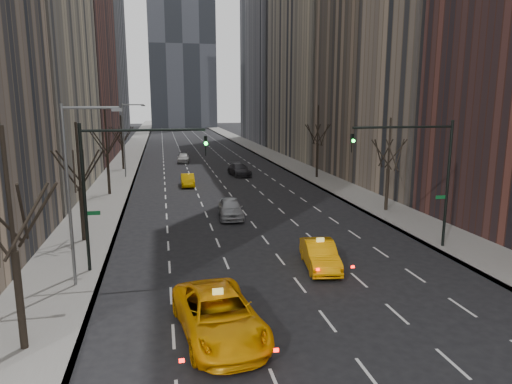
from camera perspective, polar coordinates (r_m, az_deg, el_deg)
ground at (r=17.33m, az=13.85°, el=-21.25°), size 400.00×400.00×0.00m
sidewalk_left at (r=83.79m, az=-15.48°, el=4.46°), size 4.50×320.00×0.15m
sidewalk_right at (r=85.71m, az=1.14°, el=5.00°), size 4.50×320.00×0.15m
bld_left_far at (r=81.50m, az=-23.40°, el=19.28°), size 14.00×28.00×44.00m
bld_left_deep at (r=112.06m, az=-20.51°, el=21.14°), size 14.00×30.00×60.00m
bld_right_far at (r=83.59m, az=8.88°, el=21.88°), size 14.00×28.00×50.00m
bld_right_deep at (r=113.45m, az=3.08°, el=21.14°), size 14.00×30.00×58.00m
tree_lw_a at (r=18.69m, az=-27.94°, el=-6.73°), size 3.36×3.50×8.28m
tree_lw_b at (r=32.03m, az=-21.10°, el=0.53°), size 3.36×3.50×7.82m
tree_lw_c at (r=47.68m, az=-18.09°, el=4.36°), size 3.36×3.50×8.74m
tree_lw_d at (r=65.56m, az=-16.39°, el=5.73°), size 3.36×3.50×7.36m
tree_rw_b at (r=40.13m, az=16.18°, el=2.83°), size 3.36×3.50×7.82m
tree_rw_c at (r=56.52m, az=7.69°, el=5.78°), size 3.36×3.50×8.74m
traffic_mast_left at (r=25.49m, az=-17.08°, el=2.27°), size 6.69×0.39×8.00m
traffic_mast_right at (r=29.87m, az=20.33°, el=3.30°), size 6.69×0.39×8.00m
streetlight_near at (r=23.75m, az=-21.69°, el=1.68°), size 2.83×0.22×9.00m
streetlight_far at (r=58.36m, az=-15.89°, el=7.18°), size 2.83×0.22×9.00m
taxi_suv at (r=18.81m, az=-4.65°, el=-15.10°), size 3.70×6.70×1.78m
taxi_sedan at (r=26.15m, az=7.99°, el=-7.78°), size 2.26×4.85×1.54m
silver_sedan_ahead at (r=36.95m, az=-3.20°, el=-2.03°), size 2.20×4.82×1.60m
far_taxi at (r=51.55m, az=-8.54°, el=1.48°), size 1.48×4.13×1.36m
far_suv_grey at (r=58.61m, az=-2.12°, el=2.83°), size 2.72×5.48×1.53m
far_car_white at (r=72.14m, az=-9.05°, el=4.25°), size 2.17×4.58×1.51m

